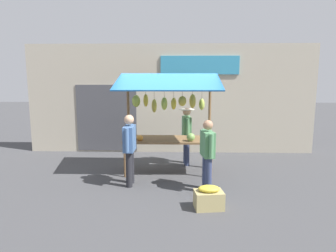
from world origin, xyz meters
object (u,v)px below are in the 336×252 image
Objects in this scene: market_stall at (169,111)px; shopper_with_shopping_bag at (207,151)px; shopper_in_striped_shirt at (130,145)px; produce_crate_near at (209,198)px; vendor_with_sunhat at (187,132)px.

shopper_with_shopping_bag is (-0.86, 1.27, -0.69)m from market_stall.
shopper_in_striped_shirt reaches higher than shopper_with_shopping_bag.
shopper_in_striped_shirt is 2.81× the size of produce_crate_near.
vendor_with_sunhat is 0.98× the size of shopper_in_striped_shirt.
shopper_with_shopping_bag is 2.69× the size of produce_crate_near.
vendor_with_sunhat is 2.01m from shopper_with_shopping_bag.
produce_crate_near is (-1.65, 1.20, -0.72)m from shopper_in_striped_shirt.
produce_crate_near is (-0.81, 2.18, -1.36)m from market_stall.
shopper_in_striped_shirt is (1.31, 1.68, 0.00)m from vendor_with_sunhat.
produce_crate_near is at bearing 167.78° from shopper_with_shopping_bag.
shopper_in_striped_shirt reaches higher than vendor_with_sunhat.
market_stall is 1.06m from vendor_with_sunhat.
shopper_with_shopping_bag is 1.13m from produce_crate_near.
shopper_with_shopping_bag is at bearing -92.97° from produce_crate_near.
market_stall is 4.39× the size of produce_crate_near.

